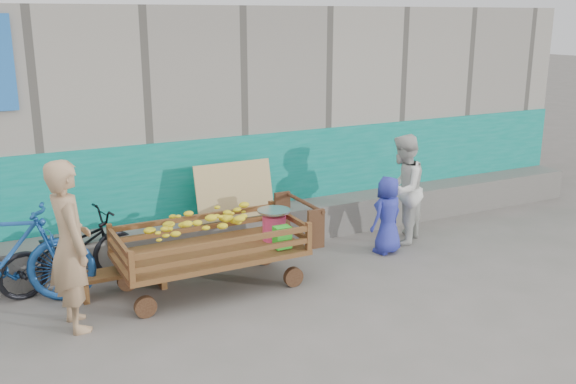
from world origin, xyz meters
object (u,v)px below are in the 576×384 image
bicycle_dark (69,251)px  banana_cart (206,235)px  bench (123,276)px  bicycle_blue (3,256)px  child (388,215)px  woman (402,189)px  vendor_man (70,246)px

bicycle_dark → banana_cart: bearing=-133.4°
bench → bicycle_blue: bearing=168.4°
bicycle_dark → bicycle_blue: (-0.66, -0.19, 0.13)m
banana_cart → child: 2.39m
woman → child: woman is taller
vendor_man → woman: (4.20, 0.51, -0.10)m
child → bicycle_dark: child is taller
bicycle_dark → bicycle_blue: bearing=93.2°
banana_cart → bicycle_blue: bearing=163.8°
bicycle_dark → woman: bearing=-109.9°
bench → bicycle_dark: bearing=137.5°
bench → child: bearing=-5.3°
banana_cart → bicycle_blue: 2.04m
banana_cart → vendor_man: bearing=-170.3°
woman → vendor_man: bearing=-29.6°
banana_cart → bench: size_ratio=2.11×
vendor_man → woman: vendor_man is taller
banana_cart → bench: 1.00m
bench → woman: 3.66m
bicycle_blue → banana_cart: bearing=-88.3°
bicycle_dark → child: bearing=-114.1°
banana_cart → bicycle_dark: bearing=149.6°
banana_cart → bench: (-0.84, 0.34, -0.44)m
bench → bicycle_dark: (-0.46, 0.42, 0.22)m
child → vendor_man: bearing=-11.3°
woman → child: (-0.39, -0.23, -0.23)m
bench → banana_cart: bearing=-22.1°
bench → bicycle_dark: size_ratio=0.66×
vendor_man → child: 3.83m
bicycle_blue → bicycle_dark: bearing=-55.8°
child → bicycle_blue: size_ratio=0.55×
bench → bicycle_blue: size_ratio=0.57×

